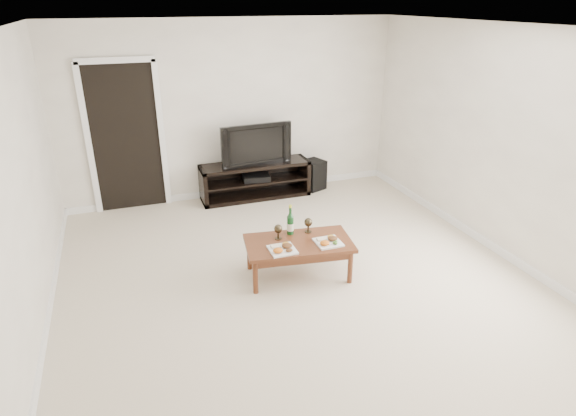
# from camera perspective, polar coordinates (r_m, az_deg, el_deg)

# --- Properties ---
(floor) EXTENTS (5.50, 5.50, 0.00)m
(floor) POSITION_cam_1_polar(r_m,az_deg,el_deg) (5.30, 1.23, -8.70)
(floor) COLOR beige
(floor) RESTS_ON ground
(back_wall) EXTENTS (5.00, 0.04, 2.60)m
(back_wall) POSITION_cam_1_polar(r_m,az_deg,el_deg) (7.30, -6.55, 11.35)
(back_wall) COLOR white
(back_wall) RESTS_ON ground
(ceiling) EXTENTS (5.00, 5.50, 0.04)m
(ceiling) POSITION_cam_1_polar(r_m,az_deg,el_deg) (4.48, 1.53, 20.90)
(ceiling) COLOR white
(ceiling) RESTS_ON back_wall
(doorway) EXTENTS (0.90, 0.02, 2.05)m
(doorway) POSITION_cam_1_polar(r_m,az_deg,el_deg) (7.15, -18.65, 7.74)
(doorway) COLOR black
(doorway) RESTS_ON ground
(media_console) EXTENTS (1.66, 0.45, 0.55)m
(media_console) POSITION_cam_1_polar(r_m,az_deg,el_deg) (7.38, -3.90, 3.30)
(media_console) COLOR black
(media_console) RESTS_ON ground
(television) EXTENTS (1.08, 0.22, 0.62)m
(television) POSITION_cam_1_polar(r_m,az_deg,el_deg) (7.20, -4.02, 7.67)
(television) COLOR black
(television) RESTS_ON media_console
(av_receiver) EXTENTS (0.43, 0.35, 0.08)m
(av_receiver) POSITION_cam_1_polar(r_m,az_deg,el_deg) (7.36, -3.80, 3.65)
(av_receiver) COLOR black
(av_receiver) RESTS_ON media_console
(subwoofer) EXTENTS (0.41, 0.41, 0.47)m
(subwoofer) POSITION_cam_1_polar(r_m,az_deg,el_deg) (7.73, 3.01, 3.96)
(subwoofer) COLOR black
(subwoofer) RESTS_ON ground
(coffee_table) EXTENTS (1.22, 0.78, 0.42)m
(coffee_table) POSITION_cam_1_polar(r_m,az_deg,el_deg) (5.30, 1.25, -6.02)
(coffee_table) COLOR #5E2F1A
(coffee_table) RESTS_ON ground
(plate_left) EXTENTS (0.27, 0.27, 0.07)m
(plate_left) POSITION_cam_1_polar(r_m,az_deg,el_deg) (5.01, -0.68, -4.73)
(plate_left) COLOR white
(plate_left) RESTS_ON coffee_table
(plate_right) EXTENTS (0.27, 0.27, 0.07)m
(plate_right) POSITION_cam_1_polar(r_m,az_deg,el_deg) (5.17, 4.80, -3.84)
(plate_right) COLOR white
(plate_right) RESTS_ON coffee_table
(wine_bottle) EXTENTS (0.07, 0.07, 0.35)m
(wine_bottle) POSITION_cam_1_polar(r_m,az_deg,el_deg) (5.29, 0.28, -1.38)
(wine_bottle) COLOR #103D18
(wine_bottle) RESTS_ON coffee_table
(goblet_left) EXTENTS (0.09, 0.09, 0.17)m
(goblet_left) POSITION_cam_1_polar(r_m,az_deg,el_deg) (5.22, -1.17, -2.84)
(goblet_left) COLOR #332B1C
(goblet_left) RESTS_ON coffee_table
(goblet_right) EXTENTS (0.09, 0.09, 0.17)m
(goblet_right) POSITION_cam_1_polar(r_m,az_deg,el_deg) (5.38, 2.41, -2.04)
(goblet_right) COLOR #332B1C
(goblet_right) RESTS_ON coffee_table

